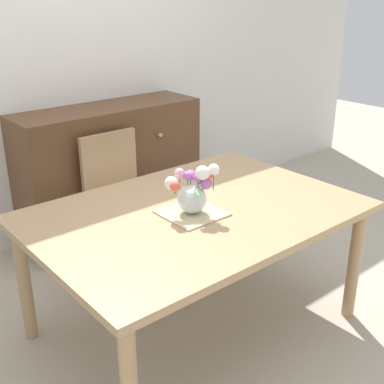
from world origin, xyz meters
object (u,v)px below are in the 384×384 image
(chair_far, at_px, (119,190))
(dresser, at_px, (111,171))
(dining_table, at_px, (195,222))
(flower_vase, at_px, (193,191))

(chair_far, bearing_deg, dresser, -114.22)
(dining_table, height_order, chair_far, chair_far)
(dining_table, distance_m, dresser, 1.37)
(chair_far, bearing_deg, flower_vase, 80.76)
(dresser, bearing_deg, flower_vase, -103.90)
(dining_table, bearing_deg, chair_far, 83.38)
(dining_table, height_order, flower_vase, flower_vase)
(dining_table, bearing_deg, dresser, 77.73)
(dining_table, xyz_separation_m, chair_far, (0.11, 0.93, -0.14))
(dining_table, bearing_deg, flower_vase, -142.01)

